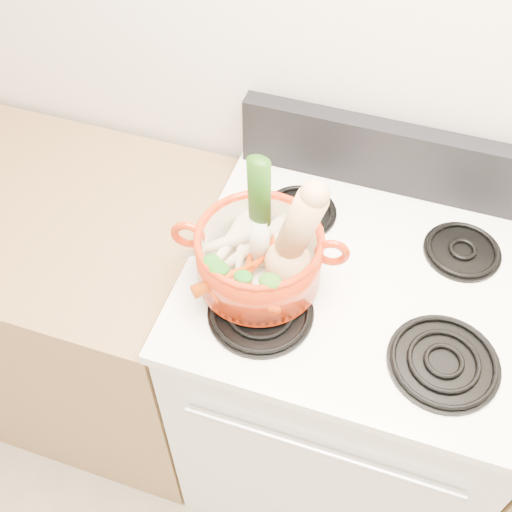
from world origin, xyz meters
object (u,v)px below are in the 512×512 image
(dutch_oven, at_px, (259,257))
(leek, at_px, (260,212))
(stove_body, at_px, (342,384))
(squash, at_px, (299,238))

(dutch_oven, bearing_deg, leek, 96.48)
(stove_body, xyz_separation_m, dutch_oven, (-0.22, -0.08, 0.57))
(stove_body, height_order, dutch_oven, dutch_oven)
(dutch_oven, height_order, squash, squash)
(stove_body, bearing_deg, squash, -149.57)
(stove_body, distance_m, leek, 0.73)
(stove_body, xyz_separation_m, leek, (-0.23, -0.06, 0.69))
(stove_body, relative_size, leek, 3.00)
(stove_body, bearing_deg, dutch_oven, -159.91)
(dutch_oven, bearing_deg, stove_body, 11.01)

